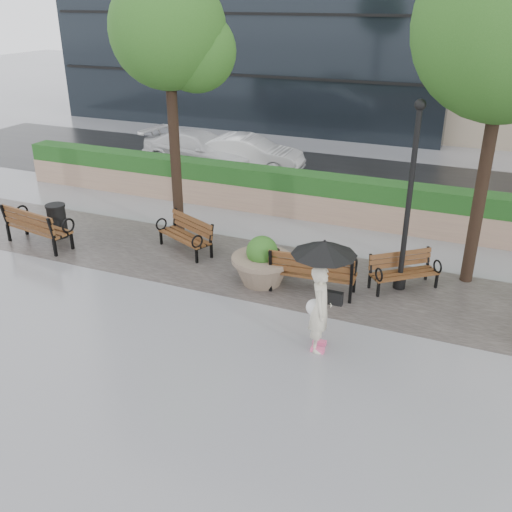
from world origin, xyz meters
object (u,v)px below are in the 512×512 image
at_px(car_right, 248,154).
at_px(pedestrian, 322,285).
at_px(bench_0, 39,234).
at_px(planter_left, 262,265).
at_px(bench_2, 312,280).
at_px(bench_3, 403,278).
at_px(trash_bin, 57,222).
at_px(lamppost, 408,211).
at_px(bench_1, 186,242).
at_px(car_left, 201,151).

xyz_separation_m(car_right, pedestrian, (6.04, -10.40, 0.65)).
bearing_deg(bench_0, planter_left, -168.02).
height_order(bench_0, bench_2, bench_0).
distance_m(bench_0, bench_3, 9.54).
bearing_deg(bench_0, trash_bin, -86.14).
height_order(planter_left, lamppost, lamppost).
xyz_separation_m(lamppost, pedestrian, (-0.98, -3.07, -0.55)).
xyz_separation_m(bench_0, car_right, (2.36, 8.63, 0.37)).
bearing_deg(bench_3, bench_2, 168.80).
height_order(bench_1, car_left, car_left).
bearing_deg(bench_2, lamppost, -156.18).
height_order(bench_1, pedestrian, pedestrian).
distance_m(bench_0, pedestrian, 8.64).
height_order(bench_0, lamppost, lamppost).
bearing_deg(bench_1, pedestrian, -8.11).
distance_m(bench_3, pedestrian, 3.44).
relative_size(bench_0, car_right, 0.50).
distance_m(bench_2, bench_3, 2.11).
xyz_separation_m(bench_1, planter_left, (2.55, -0.93, 0.19)).
height_order(car_left, car_right, car_left).
bearing_deg(car_left, bench_2, -131.28).
distance_m(planter_left, trash_bin, 6.31).
bearing_deg(bench_1, lamppost, 25.82).
xyz_separation_m(bench_1, trash_bin, (-3.75, -0.53, 0.18)).
bearing_deg(planter_left, trash_bin, 176.37).
height_order(planter_left, trash_bin, planter_left).
height_order(bench_3, lamppost, lamppost).
bearing_deg(lamppost, bench_3, 13.71).
xyz_separation_m(bench_1, bench_3, (5.63, 0.11, -0.02)).
xyz_separation_m(bench_2, bench_3, (1.86, 1.00, -0.06)).
xyz_separation_m(trash_bin, car_left, (0.42, 7.69, 0.25)).
bearing_deg(car_left, pedestrian, -134.73).
relative_size(trash_bin, car_right, 0.22).
bearing_deg(bench_2, bench_0, -2.50).
bearing_deg(bench_3, pedestrian, -148.19).
xyz_separation_m(planter_left, lamppost, (3.01, 1.02, 1.43)).
bearing_deg(bench_2, planter_left, -3.11).
height_order(bench_3, car_right, car_right).
height_order(trash_bin, lamppost, lamppost).
relative_size(bench_2, lamppost, 0.46).
distance_m(bench_3, lamppost, 1.65).
distance_m(bench_1, bench_2, 3.88).
relative_size(bench_0, bench_3, 1.31).
xyz_separation_m(bench_2, pedestrian, (0.81, -2.09, 1.04)).
height_order(car_left, pedestrian, pedestrian).
bearing_deg(bench_3, car_right, 94.72).
relative_size(lamppost, car_right, 1.02).
relative_size(bench_1, car_left, 0.37).
bearing_deg(planter_left, pedestrian, -45.29).
height_order(bench_1, bench_2, bench_2).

